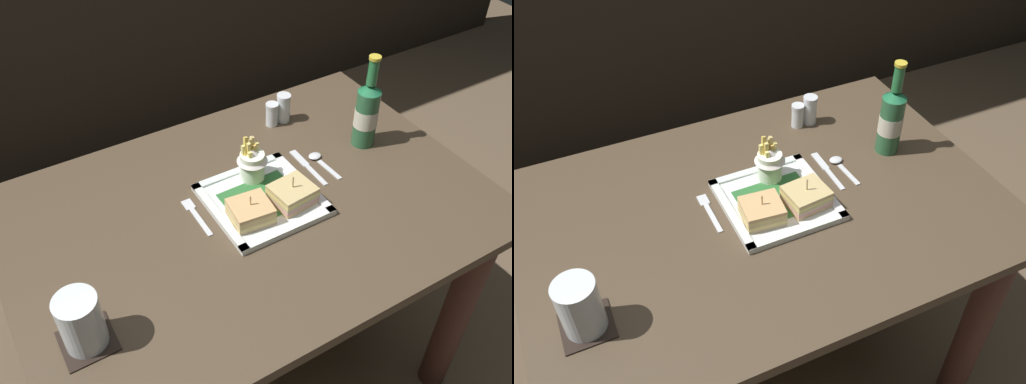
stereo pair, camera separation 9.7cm
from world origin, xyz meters
TOP-DOWN VIEW (x-y plane):
  - ground_plane at (0.00, 0.00)m, footprint 6.00×6.00m
  - dining_table at (0.00, 0.00)m, footprint 1.14×0.79m
  - square_plate at (0.03, 0.00)m, footprint 0.25×0.25m
  - sandwich_half_left at (-0.02, -0.04)m, footprint 0.10×0.10m
  - sandwich_half_right at (0.09, -0.04)m, footprint 0.10×0.09m
  - fries_cup at (0.05, 0.08)m, footprint 0.08×0.08m
  - beer_bottle at (0.39, 0.06)m, footprint 0.06×0.06m
  - drink_coaster at (-0.45, -0.16)m, footprint 0.10×0.10m
  - water_glass at (-0.45, -0.16)m, footprint 0.08×0.08m
  - fork at (-0.12, 0.04)m, footprint 0.02×0.14m
  - knife at (0.20, 0.06)m, footprint 0.02×0.16m
  - spoon at (0.24, 0.06)m, footprint 0.03×0.12m
  - salt_shaker at (0.22, 0.26)m, footprint 0.04×0.04m
  - pepper_shaker at (0.26, 0.26)m, footprint 0.04×0.04m

SIDE VIEW (x-z plane):
  - ground_plane at x=0.00m, z-range 0.00..0.00m
  - dining_table at x=0.00m, z-range 0.21..0.95m
  - fork at x=-0.12m, z-range 0.74..0.75m
  - knife at x=0.20m, z-range 0.74..0.75m
  - drink_coaster at x=-0.45m, z-range 0.74..0.75m
  - spoon at x=0.24m, z-range 0.74..0.75m
  - square_plate at x=0.03m, z-range 0.74..0.76m
  - salt_shaker at x=0.22m, z-range 0.74..0.81m
  - sandwich_half_left at x=-0.02m, z-range 0.74..0.81m
  - sandwich_half_right at x=0.09m, z-range 0.74..0.81m
  - pepper_shaker at x=0.26m, z-range 0.74..0.82m
  - water_glass at x=-0.45m, z-range 0.74..0.86m
  - fries_cup at x=0.05m, z-range 0.75..0.87m
  - beer_bottle at x=0.39m, z-range 0.71..0.97m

